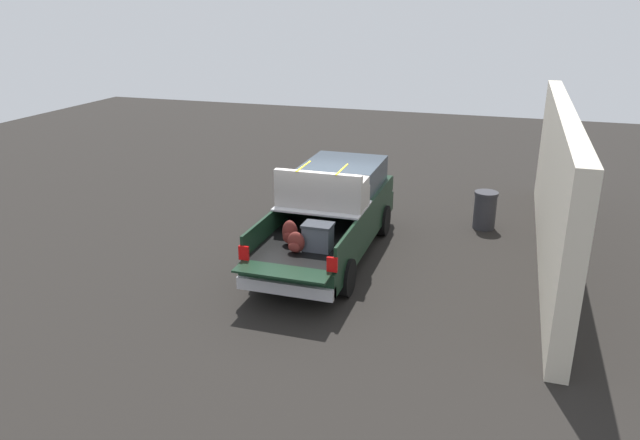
# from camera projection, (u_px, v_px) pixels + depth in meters

# --- Properties ---
(ground_plane) EXTENTS (40.00, 40.00, 0.00)m
(ground_plane) POSITION_uv_depth(u_px,v_px,m) (328.00, 256.00, 13.91)
(ground_plane) COLOR black
(pickup_truck) EXTENTS (6.05, 2.06, 2.23)m
(pickup_truck) POSITION_uv_depth(u_px,v_px,m) (333.00, 212.00, 13.92)
(pickup_truck) COLOR black
(pickup_truck) RESTS_ON ground_plane
(building_facade) EXTENTS (10.32, 0.36, 3.41)m
(building_facade) POSITION_uv_depth(u_px,v_px,m) (555.00, 186.00, 13.30)
(building_facade) COLOR beige
(building_facade) RESTS_ON ground_plane
(trash_can) EXTENTS (0.60, 0.60, 0.98)m
(trash_can) POSITION_uv_depth(u_px,v_px,m) (485.00, 210.00, 15.49)
(trash_can) COLOR #2D2D33
(trash_can) RESTS_ON ground_plane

